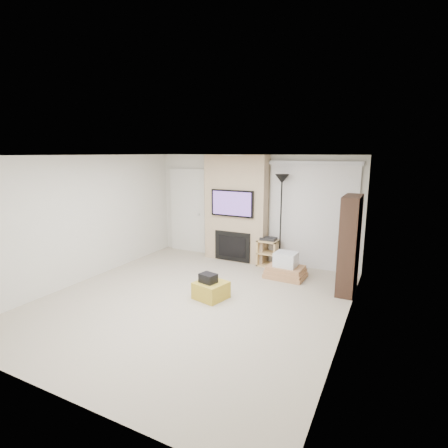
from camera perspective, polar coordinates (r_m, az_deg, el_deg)
The scene contains 16 objects.
floor at distance 6.29m, azimuth -5.02°, elevation -12.31°, with size 5.00×5.50×0.00m, color #B6A993.
ceiling at distance 5.76m, azimuth -5.46°, elevation 11.09°, with size 5.00×5.50×0.00m, color white.
wall_back at distance 8.32m, azimuth 4.80°, elevation 2.59°, with size 5.00×2.50×0.00m, color silver.
wall_front at distance 3.94m, azimuth -27.07°, elevation -8.90°, with size 5.00×2.50×0.00m, color silver.
wall_left at distance 7.50m, azimuth -21.69°, elevation 0.82°, with size 5.50×2.50×0.00m, color silver.
wall_right at distance 5.08m, azimuth 19.56°, elevation -3.85°, with size 5.50×2.50×0.00m, color silver.
hvac_vent at distance 6.27m, azimuth 1.66°, elevation 11.15°, with size 0.35×0.18×0.01m, color silver.
ottoman at distance 6.30m, azimuth -2.13°, elevation -10.74°, with size 0.50×0.50×0.30m, color gold.
black_bag at distance 6.21m, azimuth -2.61°, elevation -8.81°, with size 0.28×0.22×0.16m, color black.
fireplace_wall at distance 8.27m, azimuth 2.00°, elevation 2.46°, with size 1.50×0.47×2.50m.
entry_door at distance 9.13m, azimuth -5.85°, elevation 2.13°, with size 1.02×0.11×2.14m.
vertical_blinds at distance 7.86m, azimuth 14.17°, elevation 1.92°, with size 1.98×0.10×2.37m.
floor_lamp at distance 7.78m, azimuth 9.37°, elevation 4.77°, with size 0.31×0.31×2.09m.
av_stand at distance 8.05m, azimuth 7.22°, elevation -4.37°, with size 0.45×0.38×0.66m.
box_stack at distance 7.39m, azimuth 10.02°, elevation -7.08°, with size 0.82×0.64×0.53m.
bookshelf at distance 6.75m, azimuth 19.80°, elevation -3.21°, with size 0.30×0.80×1.80m.
Camera 1 is at (3.05, -4.88, 2.54)m, focal length 28.00 mm.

